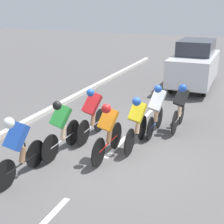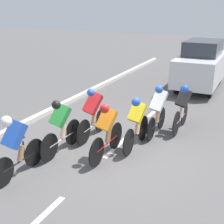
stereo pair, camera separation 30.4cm
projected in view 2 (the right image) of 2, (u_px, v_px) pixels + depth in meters
The scene contains 14 objects.
ground_plane at pixel (114, 149), 8.06m from camera, with size 60.00×60.00×0.00m, color #565454.
lane_stripe_near at pixel (40, 219), 5.47m from camera, with size 0.12×1.40×0.01m, color white.
lane_stripe_mid at pixel (117, 147), 8.19m from camera, with size 0.12×1.40×0.01m, color white.
lane_stripe_far at pixel (155, 111), 10.91m from camera, with size 0.12×1.40×0.01m, color white.
curb at pixel (21, 125), 9.47m from camera, with size 0.20×25.92×0.14m, color beige.
cyclist_blue at pixel (16, 144), 6.49m from camera, with size 0.41×1.66×1.51m.
cyclist_orange at pixel (107, 129), 7.35m from camera, with size 0.43×1.74×1.47m.
cyclist_black at pixel (182, 106), 8.97m from camera, with size 0.43×1.69×1.46m.
cyclist_red at pixel (93, 112), 8.43m from camera, with size 0.46×1.67×1.51m.
cyclist_green at pixel (61, 125), 7.58m from camera, with size 0.44×1.73×1.47m.
cyclist_white at pixel (158, 108), 8.65m from camera, with size 0.43×1.60×1.52m.
cyclist_yellow at pixel (137, 121), 7.85m from camera, with size 0.41×1.71×1.45m.
support_car at pixel (201, 65), 13.48m from camera, with size 1.70×3.96×2.06m.
traffic_cone at pixel (15, 131), 8.60m from camera, with size 0.36×0.36×0.49m.
Camera 2 is at (-3.10, 6.59, 3.59)m, focal length 50.00 mm.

